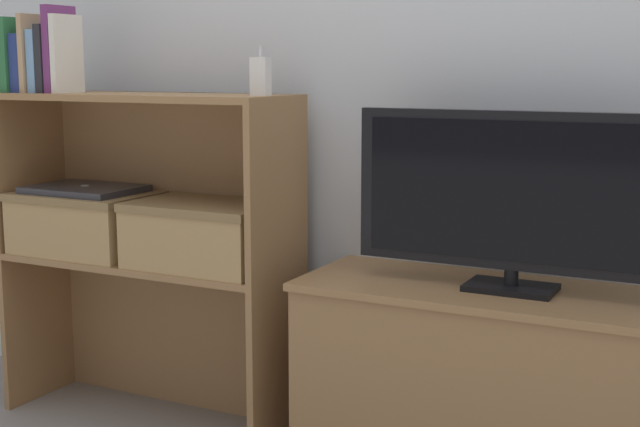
{
  "coord_description": "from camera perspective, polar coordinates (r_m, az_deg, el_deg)",
  "views": [
    {
      "loc": [
        1.08,
        -1.96,
        1.09
      ],
      "look_at": [
        0.0,
        0.16,
        0.69
      ],
      "focal_mm": 50.0,
      "sensor_mm": 36.0,
      "label": 1
    }
  ],
  "objects": [
    {
      "name": "wall_back",
      "position": [
        2.61,
        2.57,
        11.84
      ],
      "size": [
        10.0,
        0.05,
        2.4
      ],
      "color": "silver",
      "rests_on": "ground_plane"
    },
    {
      "name": "tv_stand",
      "position": [
        2.36,
        11.88,
        -11.11
      ],
      "size": [
        1.09,
        0.4,
        0.53
      ],
      "color": "olive",
      "rests_on": "ground_plane"
    },
    {
      "name": "tv",
      "position": [
        2.24,
        12.31,
        1.16
      ],
      "size": [
        0.81,
        0.14,
        0.45
      ],
      "color": "black",
      "rests_on": "tv_stand"
    },
    {
      "name": "bookshelf_lower_tier",
      "position": [
        2.85,
        -10.05,
        -6.33
      ],
      "size": [
        0.93,
        0.32,
        0.51
      ],
      "color": "olive",
      "rests_on": "ground_plane"
    },
    {
      "name": "bookshelf_upper_tier",
      "position": [
        2.76,
        -10.36,
        3.79
      ],
      "size": [
        0.93,
        0.32,
        0.5
      ],
      "color": "olive",
      "rests_on": "bookshelf_lower_tier"
    },
    {
      "name": "book_forest",
      "position": [
        2.94,
        -18.64,
        9.58
      ],
      "size": [
        0.03,
        0.15,
        0.23
      ],
      "color": "#286638",
      "rests_on": "bookshelf_upper_tier"
    },
    {
      "name": "book_navy",
      "position": [
        2.91,
        -18.1,
        9.12
      ],
      "size": [
        0.04,
        0.13,
        0.18
      ],
      "color": "navy",
      "rests_on": "bookshelf_upper_tier"
    },
    {
      "name": "book_tan",
      "position": [
        2.89,
        -17.65,
        9.73
      ],
      "size": [
        0.02,
        0.14,
        0.24
      ],
      "color": "tan",
      "rests_on": "bookshelf_upper_tier"
    },
    {
      "name": "book_skyblue",
      "position": [
        2.87,
        -17.22,
        9.28
      ],
      "size": [
        0.03,
        0.12,
        0.19
      ],
      "color": "#709ECC",
      "rests_on": "bookshelf_upper_tier"
    },
    {
      "name": "book_charcoal",
      "position": [
        2.84,
        -16.72,
        9.46
      ],
      "size": [
        0.03,
        0.13,
        0.2
      ],
      "color": "#232328",
      "rests_on": "bookshelf_upper_tier"
    },
    {
      "name": "book_plum",
      "position": [
        2.82,
        -16.31,
        10.04
      ],
      "size": [
        0.03,
        0.12,
        0.26
      ],
      "color": "#6B2D66",
      "rests_on": "bookshelf_upper_tier"
    },
    {
      "name": "book_ivory",
      "position": [
        2.81,
        -15.9,
        9.8
      ],
      "size": [
        0.02,
        0.12,
        0.23
      ],
      "color": "silver",
      "rests_on": "bookshelf_upper_tier"
    },
    {
      "name": "baby_monitor",
      "position": [
        2.47,
        -3.82,
        8.77
      ],
      "size": [
        0.05,
        0.04,
        0.13
      ],
      "color": "white",
      "rests_on": "bookshelf_upper_tier"
    },
    {
      "name": "storage_basket_left",
      "position": [
        2.87,
        -14.73,
        -0.36
      ],
      "size": [
        0.42,
        0.29,
        0.19
      ],
      "color": "tan",
      "rests_on": "bookshelf_lower_tier"
    },
    {
      "name": "storage_basket_right",
      "position": [
        2.6,
        -7.35,
        -1.13
      ],
      "size": [
        0.42,
        0.29,
        0.19
      ],
      "color": "tan",
      "rests_on": "bookshelf_lower_tier"
    },
    {
      "name": "laptop",
      "position": [
        2.86,
        -14.81,
        1.51
      ],
      "size": [
        0.33,
        0.24,
        0.02
      ],
      "color": "#2D2D33",
      "rests_on": "storage_basket_left"
    }
  ]
}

